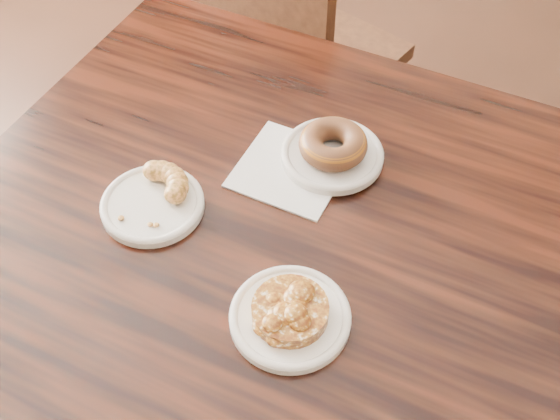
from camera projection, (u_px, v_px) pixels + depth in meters
The scene contains 10 objects.
floor at pixel (418, 386), 1.67m from camera, with size 5.00×5.00×0.00m, color black.
cafe_table at pixel (261, 360), 1.30m from camera, with size 0.95×0.95×0.75m, color black.
chair_far at pixel (305, 57), 1.76m from camera, with size 0.43×0.43×0.90m, color black, non-canonical shape.
napkin at pixel (291, 169), 1.10m from camera, with size 0.16×0.16×0.00m, color white.
plate_donut at pixel (332, 155), 1.11m from camera, with size 0.16×0.16×0.01m, color silver.
plate_cruller at pixel (153, 205), 1.05m from camera, with size 0.15×0.15×0.01m, color white.
plate_fritter at pixel (290, 318), 0.92m from camera, with size 0.16×0.16×0.01m, color white.
glazed_donut at pixel (333, 144), 1.09m from camera, with size 0.11×0.11×0.04m, color brown.
apple_fritter at pixel (290, 309), 0.91m from camera, with size 0.14×0.14×0.03m, color #481D07, non-canonical shape.
cruller_fragment at pixel (151, 196), 1.03m from camera, with size 0.11×0.11×0.03m, color brown, non-canonical shape.
Camera 1 is at (0.11, -0.81, 1.56)m, focal length 45.00 mm.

